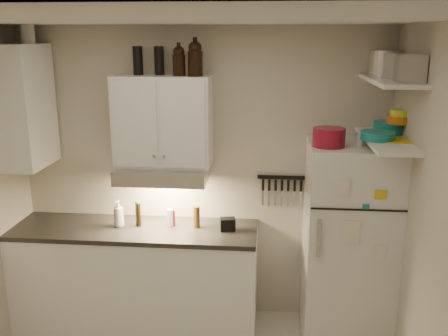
{
  "coord_description": "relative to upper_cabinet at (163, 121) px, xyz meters",
  "views": [
    {
      "loc": [
        0.58,
        -2.71,
        2.53
      ],
      "look_at": [
        0.25,
        0.9,
        1.55
      ],
      "focal_mm": 40.0,
      "sensor_mm": 36.0,
      "label": 1
    }
  ],
  "objects": [
    {
      "name": "ceiling",
      "position": [
        0.3,
        -1.33,
        0.78
      ],
      "size": [
        3.2,
        3.0,
        0.02
      ],
      "primitive_type": "cube",
      "color": "silver",
      "rests_on": "ground"
    },
    {
      "name": "back_wall",
      "position": [
        0.3,
        0.18,
        -0.53
      ],
      "size": [
        3.2,
        0.02,
        2.6
      ],
      "primitive_type": "cube",
      "color": "beige",
      "rests_on": "ground"
    },
    {
      "name": "right_wall",
      "position": [
        1.91,
        -1.33,
        -0.53
      ],
      "size": [
        0.02,
        3.0,
        2.6
      ],
      "primitive_type": "cube",
      "color": "beige",
      "rests_on": "ground"
    },
    {
      "name": "base_cabinet",
      "position": [
        -0.25,
        -0.14,
        -1.39
      ],
      "size": [
        2.1,
        0.6,
        0.88
      ],
      "primitive_type": "cube",
      "color": "white",
      "rests_on": "floor"
    },
    {
      "name": "countertop",
      "position": [
        -0.25,
        -0.14,
        -0.93
      ],
      "size": [
        2.1,
        0.62,
        0.04
      ],
      "primitive_type": "cube",
      "color": "#282622",
      "rests_on": "base_cabinet"
    },
    {
      "name": "upper_cabinet",
      "position": [
        0.0,
        0.0,
        0.0
      ],
      "size": [
        0.8,
        0.33,
        0.75
      ],
      "primitive_type": "cube",
      "color": "white",
      "rests_on": "back_wall"
    },
    {
      "name": "side_cabinet",
      "position": [
        -1.14,
        -0.14,
        0.12
      ],
      "size": [
        0.33,
        0.55,
        1.0
      ],
      "primitive_type": "cube",
      "color": "white",
      "rests_on": "left_wall"
    },
    {
      "name": "range_hood",
      "position": [
        0.0,
        -0.06,
        -0.44
      ],
      "size": [
        0.76,
        0.46,
        0.12
      ],
      "primitive_type": "cube",
      "color": "silver",
      "rests_on": "back_wall"
    },
    {
      "name": "fridge",
      "position": [
        1.55,
        -0.18,
        -0.98
      ],
      "size": [
        0.7,
        0.68,
        1.7
      ],
      "primitive_type": "cube",
      "color": "white",
      "rests_on": "floor"
    },
    {
      "name": "shelf_hi",
      "position": [
        1.75,
        -0.31,
        0.38
      ],
      "size": [
        0.3,
        0.95,
        0.03
      ],
      "primitive_type": "cube",
      "color": "white",
      "rests_on": "right_wall"
    },
    {
      "name": "shelf_lo",
      "position": [
        1.75,
        -0.31,
        -0.07
      ],
      "size": [
        0.3,
        0.95,
        0.03
      ],
      "primitive_type": "cube",
      "color": "white",
      "rests_on": "right_wall"
    },
    {
      "name": "knife_strip",
      "position": [
        1.0,
        0.15,
        -0.51
      ],
      "size": [
        0.42,
        0.02,
        0.03
      ],
      "primitive_type": "cube",
      "color": "black",
      "rests_on": "back_wall"
    },
    {
      "name": "dutch_oven",
      "position": [
        1.33,
        -0.29,
        -0.05
      ],
      "size": [
        0.28,
        0.28,
        0.14
      ],
      "primitive_type": "cylinder",
      "rotation": [
        0.0,
        0.0,
        -0.15
      ],
      "color": "maroon",
      "rests_on": "fridge"
    },
    {
      "name": "book_stack",
      "position": [
        1.8,
        -0.38,
        -0.08
      ],
      "size": [
        0.2,
        0.24,
        0.08
      ],
      "primitive_type": "cube",
      "rotation": [
        0.0,
        0.0,
        -0.03
      ],
      "color": "gold",
      "rests_on": "fridge"
    },
    {
      "name": "spice_jar",
      "position": [
        1.58,
        -0.24,
        -0.08
      ],
      "size": [
        0.06,
        0.06,
        0.09
      ],
      "primitive_type": "cylinder",
      "rotation": [
        0.0,
        0.0,
        0.27
      ],
      "color": "silver",
      "rests_on": "fridge"
    },
    {
      "name": "stock_pot",
      "position": [
        1.78,
        0.04,
        0.48
      ],
      "size": [
        0.35,
        0.35,
        0.19
      ],
      "primitive_type": "cylinder",
      "rotation": [
        0.0,
        0.0,
        0.41
      ],
      "color": "silver",
      "rests_on": "shelf_hi"
    },
    {
      "name": "tin_a",
      "position": [
        1.81,
        -0.35,
        0.48
      ],
      "size": [
        0.23,
        0.22,
        0.18
      ],
      "primitive_type": "cube",
      "rotation": [
        0.0,
        0.0,
        0.43
      ],
      "color": "#AAAAAD",
      "rests_on": "shelf_hi"
    },
    {
      "name": "tin_b",
      "position": [
        1.81,
        -0.58,
        0.48
      ],
      "size": [
        0.2,
        0.2,
        0.18
      ],
      "primitive_type": "cube",
      "rotation": [
        0.0,
        0.0,
        -0.07
      ],
      "color": "#AAAAAD",
      "rests_on": "shelf_hi"
    },
    {
      "name": "bowl_teal",
      "position": [
        1.81,
        -0.11,
        -0.0
      ],
      "size": [
        0.23,
        0.23,
        0.09
      ],
      "primitive_type": "cylinder",
      "color": "#167D79",
      "rests_on": "shelf_lo"
    },
    {
      "name": "bowl_orange",
      "position": [
        1.86,
        -0.19,
        0.07
      ],
      "size": [
        0.19,
        0.19,
        0.06
      ],
      "primitive_type": "cylinder",
      "color": "#C96A12",
      "rests_on": "bowl_teal"
    },
    {
      "name": "bowl_yellow",
      "position": [
        1.86,
        -0.19,
        0.12
      ],
      "size": [
        0.15,
        0.15,
        0.05
      ],
      "primitive_type": "cylinder",
      "color": "yellow",
      "rests_on": "bowl_orange"
    },
    {
      "name": "plates",
      "position": [
        1.67,
        -0.37,
        -0.02
      ],
      "size": [
        0.32,
        0.32,
        0.06
      ],
      "primitive_type": "cylinder",
      "rotation": [
        0.0,
        0.0,
        -0.37
      ],
      "color": "#167D79",
      "rests_on": "shelf_lo"
    },
    {
      "name": "growler_a",
      "position": [
        0.15,
        -0.03,
        0.5
      ],
      "size": [
        0.1,
        0.1,
        0.24
      ],
      "primitive_type": null,
      "rotation": [
        0.0,
        0.0,
        -0.01
      ],
      "color": "black",
      "rests_on": "upper_cabinet"
    },
    {
      "name": "growler_b",
      "position": [
        0.28,
        -0.04,
        0.52
      ],
      "size": [
        0.15,
        0.15,
        0.28
      ],
      "primitive_type": null,
      "rotation": [
        0.0,
        0.0,
        0.37
      ],
      "color": "black",
      "rests_on": "upper_cabinet"
    },
    {
      "name": "thermos_a",
      "position": [
        -0.03,
        0.06,
        0.49
      ],
      "size": [
        0.1,
        0.1,
        0.23
      ],
      "primitive_type": "cylinder",
      "rotation": [
        0.0,
        0.0,
        0.25
      ],
      "color": "black",
      "rests_on": "upper_cabinet"
    },
    {
      "name": "thermos_b",
      "position": [
        -0.2,
        0.04,
        0.49
      ],
      "size": [
        0.1,
        0.1,
        0.23
      ],
      "primitive_type": "cylinder",
      "rotation": [
        0.0,
        0.0,
        -0.31
      ],
      "color": "black",
      "rests_on": "upper_cabinet"
    },
    {
      "name": "side_jar",
      "position": [
        -1.06,
        -0.08,
        0.7
      ],
      "size": [
        0.15,
        0.15,
        0.15
      ],
      "primitive_type": "cylinder",
      "rotation": [
        0.0,
        0.0,
        -0.42
      ],
      "color": "silver",
      "rests_on": "side_cabinet"
    },
    {
      "name": "soap_bottle",
      "position": [
        -0.39,
        -0.12,
        -0.77
      ],
      "size": [
        0.13,
        0.13,
        0.26
      ],
      "primitive_type": "imported",
      "rotation": [
        0.0,
        0.0,
        -0.3
      ],
      "color": "white",
      "rests_on": "countertop"
    },
    {
      "name": "pepper_mill",
      "position": [
        0.28,
        -0.08,
        -0.81
      ],
      "size": [
        0.07,
        0.07,
        0.19
      ],
      "primitive_type": "cylinder",
      "rotation": [
        0.0,
        0.0,
        -0.12
      ],
      "color": "brown",
      "rests_on": "countertop"
    },
    {
      "name": "oil_bottle",
      "position": [
        -0.23,
        -0.09,
        -0.79
      ],
      "size": [
        0.05,
        0.05,
        0.22
      ],
      "primitive_type": "cylinder",
      "rotation": [
        0.0,
        0.0,
        -0.2
      ],
      "color": "#346218",
      "rests_on": "countertop"
    },
    {
      "name": "vinegar_bottle",
      "position": [
        -0.22,
        -0.1,
        -0.8
      ],
      "size": [
        0.05,
        0.05,
        0.21
      ],
      "primitive_type": "cylinder",
      "rotation": [
        0.0,
        0.0,
        -0.14
      ],
      "color": "black",
      "rests_on": "countertop"
    },
    {
      "name": "clear_bottle",
      "position": [
        0.05,
        -0.07,
        -0.83
      ],
      "size": [
        0.06,
        0.06,
        0.15
      ],
      "primitive_type": "cylinder",
      "rotation": [
        0.0,
        0.0,
        -0.09
      ],
      "color": "silver",
      "rests_on": "countertop"
    },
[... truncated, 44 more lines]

